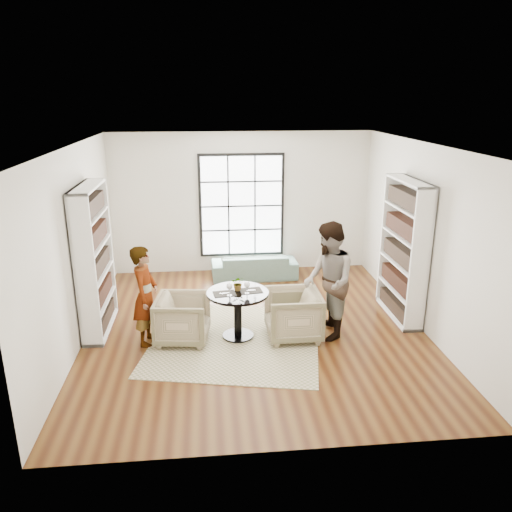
{
  "coord_description": "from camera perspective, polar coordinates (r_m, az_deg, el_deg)",
  "views": [
    {
      "loc": [
        -0.75,
        -7.48,
        3.73
      ],
      "look_at": [
        0.05,
        0.4,
        1.15
      ],
      "focal_mm": 35.0,
      "sensor_mm": 36.0,
      "label": 1
    }
  ],
  "objects": [
    {
      "name": "person_left",
      "position": [
        7.84,
        -12.54,
        -4.44
      ],
      "size": [
        0.46,
        0.63,
        1.58
      ],
      "primitive_type": "imported",
      "rotation": [
        0.0,
        0.0,
        1.41
      ],
      "color": "gray",
      "rests_on": "ground"
    },
    {
      "name": "cutlery_right",
      "position": [
        7.86,
        -0.59,
        -3.92
      ],
      "size": [
        0.17,
        0.24,
        0.01
      ],
      "primitive_type": null,
      "rotation": [
        0.0,
        0.0,
        0.13
      ],
      "color": "silver",
      "rests_on": "placemat_right"
    },
    {
      "name": "wine_glass_left",
      "position": [
        7.63,
        -3.05,
        -3.51
      ],
      "size": [
        0.1,
        0.1,
        0.21
      ],
      "color": "silver",
      "rests_on": "pedestal_table"
    },
    {
      "name": "flower_centerpiece",
      "position": [
        7.85,
        -2.05,
        -3.13
      ],
      "size": [
        0.25,
        0.23,
        0.23
      ],
      "primitive_type": "imported",
      "rotation": [
        0.0,
        0.0,
        -0.24
      ],
      "color": "gray",
      "rests_on": "pedestal_table"
    },
    {
      "name": "armchair_left",
      "position": [
        7.95,
        -8.37,
        -7.12
      ],
      "size": [
        0.91,
        0.89,
        0.74
      ],
      "primitive_type": "imported",
      "rotation": [
        0.0,
        0.0,
        1.45
      ],
      "color": "tan",
      "rests_on": "ground"
    },
    {
      "name": "pedestal_table",
      "position": [
        7.91,
        -2.1,
        -5.57
      ],
      "size": [
        0.98,
        0.98,
        0.78
      ],
      "rotation": [
        0.0,
        0.0,
        0.13
      ],
      "color": "black",
      "rests_on": "ground"
    },
    {
      "name": "ground",
      "position": [
        8.39,
        -0.06,
        -8.33
      ],
      "size": [
        6.0,
        6.0,
        0.0
      ],
      "primitive_type": "plane",
      "color": "brown"
    },
    {
      "name": "cutlery_left",
      "position": [
        7.76,
        -3.63,
        -4.26
      ],
      "size": [
        0.17,
        0.24,
        0.01
      ],
      "primitive_type": null,
      "rotation": [
        0.0,
        0.0,
        0.13
      ],
      "color": "silver",
      "rests_on": "placemat_left"
    },
    {
      "name": "sofa",
      "position": [
        10.56,
        -0.19,
        -1.12
      ],
      "size": [
        1.8,
        0.74,
        0.52
      ],
      "primitive_type": "imported",
      "rotation": [
        0.0,
        0.0,
        3.17
      ],
      "color": "slate",
      "rests_on": "ground"
    },
    {
      "name": "armchair_right",
      "position": [
        7.99,
        4.24,
        -6.7
      ],
      "size": [
        0.86,
        0.83,
        0.78
      ],
      "primitive_type": "imported",
      "rotation": [
        0.0,
        0.0,
        -1.57
      ],
      "color": "tan",
      "rests_on": "ground"
    },
    {
      "name": "wine_glass_right",
      "position": [
        7.7,
        -1.03,
        -3.32
      ],
      "size": [
        0.09,
        0.09,
        0.2
      ],
      "color": "silver",
      "rests_on": "pedestal_table"
    },
    {
      "name": "room_shell",
      "position": [
        8.43,
        -0.43,
        0.99
      ],
      "size": [
        6.0,
        6.01,
        6.0
      ],
      "color": "silver",
      "rests_on": "ground"
    },
    {
      "name": "person_right",
      "position": [
        7.89,
        8.28,
        -2.86
      ],
      "size": [
        0.72,
        0.92,
        1.88
      ],
      "primitive_type": "imported",
      "rotation": [
        0.0,
        0.0,
        -1.56
      ],
      "color": "gray",
      "rests_on": "ground"
    },
    {
      "name": "placemat_left",
      "position": [
        7.76,
        -3.63,
        -4.31
      ],
      "size": [
        0.37,
        0.3,
        0.01
      ],
      "primitive_type": "cube",
      "rotation": [
        0.0,
        0.0,
        0.13
      ],
      "color": "#2A2724",
      "rests_on": "pedestal_table"
    },
    {
      "name": "rug",
      "position": [
        8.04,
        -2.35,
        -9.54
      ],
      "size": [
        3.07,
        3.07,
        0.01
      ],
      "primitive_type": "cube",
      "rotation": [
        0.0,
        0.0,
        -0.21
      ],
      "color": "#C4B193",
      "rests_on": "ground"
    },
    {
      "name": "placemat_right",
      "position": [
        7.86,
        -0.59,
        -3.97
      ],
      "size": [
        0.37,
        0.3,
        0.01
      ],
      "primitive_type": "cube",
      "rotation": [
        0.0,
        0.0,
        0.13
      ],
      "color": "#2A2724",
      "rests_on": "pedestal_table"
    }
  ]
}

